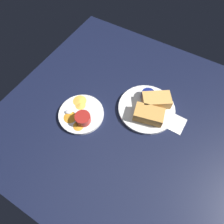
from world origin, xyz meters
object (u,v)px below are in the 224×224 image
plate_sandwich_main (146,109)px  spoon_by_dark_ramekin (150,106)px  sandwich_half_near (149,114)px  ramekin_dark_sauce (148,95)px  spoon_by_gravy_ramekin (71,112)px  sandwich_half_far (156,100)px  plate_chips_companion (81,114)px  ramekin_light_gravy (83,118)px

plate_sandwich_main → spoon_by_dark_ramekin: 1.97cm
plate_sandwich_main → sandwich_half_near: sandwich_half_near is taller
ramekin_dark_sauce → spoon_by_gravy_ramekin: (26.71, 25.82, -1.48)cm
sandwich_half_far → spoon_by_gravy_ramekin: size_ratio=1.58×
sandwich_half_far → ramekin_dark_sauce: 4.89cm
sandwich_half_far → ramekin_dark_sauce: bearing=-12.8°
spoon_by_dark_ramekin → plate_chips_companion: 32.39cm
plate_chips_companion → sandwich_half_far: bearing=-140.3°
ramekin_light_gravy → spoon_by_gravy_ramekin: size_ratio=0.74×
ramekin_dark_sauce → sandwich_half_far: bearing=167.2°
plate_sandwich_main → spoon_by_dark_ramekin: (-0.87, -1.33, 1.16)cm
ramekin_dark_sauce → plate_chips_companion: size_ratio=0.31×
sandwich_half_near → sandwich_half_far: 8.81cm
sandwich_half_near → spoon_by_gravy_ramekin: (31.71, 15.94, -2.04)cm
spoon_by_dark_ramekin → plate_chips_companion: size_ratio=0.42×
sandwich_half_far → ramekin_dark_sauce: (4.74, -1.07, -0.55)cm
sandwich_half_far → plate_sandwich_main: bearing=61.7°
sandwich_half_far → spoon_by_gravy_ramekin: 40.07cm
plate_chips_companion → ramekin_light_gravy: 5.01cm
spoon_by_dark_ramekin → plate_chips_companion: bearing=37.2°
plate_chips_companion → ramekin_dark_sauce: bearing=-133.5°
plate_sandwich_main → sandwich_half_near: 6.01cm
spoon_by_dark_ramekin → spoon_by_gravy_ramekin: size_ratio=0.92×
ramekin_light_gravy → spoon_by_dark_ramekin: bearing=-135.5°
ramekin_dark_sauce → plate_chips_companion: ramekin_dark_sauce is taller
ramekin_dark_sauce → plate_chips_companion: 32.91cm
plate_sandwich_main → ramekin_light_gravy: size_ratio=3.83×
sandwich_half_far → spoon_by_dark_ramekin: size_ratio=1.72×
plate_sandwich_main → sandwich_half_far: (-2.41, -4.48, 3.20)cm
sandwich_half_near → spoon_by_dark_ramekin: bearing=-72.3°
sandwich_half_far → spoon_by_gravy_ramekin: bearing=38.2°
plate_sandwich_main → spoon_by_dark_ramekin: spoon_by_dark_ramekin is taller
ramekin_dark_sauce → plate_sandwich_main: bearing=112.7°
ramekin_dark_sauce → ramekin_light_gravy: (19.43, 26.42, 0.22)cm
ramekin_dark_sauce → ramekin_light_gravy: 32.79cm
sandwich_half_near → plate_chips_companion: (27.59, 13.91, -3.20)cm
plate_chips_companion → plate_sandwich_main: bearing=-143.8°
sandwich_half_far → sandwich_half_near: bearing=91.7°
ramekin_dark_sauce → plate_chips_companion: bearing=46.5°
ramekin_dark_sauce → spoon_by_dark_ramekin: 5.50cm
sandwich_half_far → ramekin_dark_sauce: size_ratio=2.32×
plate_sandwich_main → spoon_by_gravy_ramekin: 35.43cm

